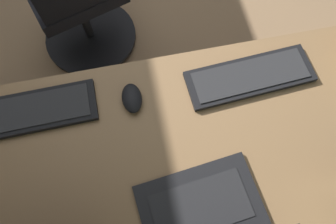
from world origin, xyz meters
TOP-DOWN VIEW (x-y plane):
  - desk at (0.06, 1.61)m, footprint 2.19×0.68m
  - drawer_pedestal at (0.11, 1.64)m, footprint 0.40×0.51m
  - keyboard_main at (-0.25, 1.41)m, footprint 0.43×0.17m
  - keyboard_spare at (0.47, 1.39)m, footprint 0.42×0.15m
  - mouse_main at (0.14, 1.41)m, footprint 0.06×0.10m

SIDE VIEW (x-z plane):
  - drawer_pedestal at x=0.11m, z-range 0.00..0.69m
  - desk at x=0.06m, z-range 0.30..1.03m
  - keyboard_main at x=-0.25m, z-range 0.73..0.75m
  - keyboard_spare at x=0.47m, z-range 0.73..0.75m
  - mouse_main at x=0.14m, z-range 0.73..0.76m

